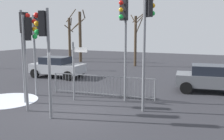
% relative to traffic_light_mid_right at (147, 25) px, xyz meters
% --- Properties ---
extents(ground_plane, '(60.00, 60.00, 0.00)m').
position_rel_traffic_light_mid_right_xyz_m(ground_plane, '(-2.70, -1.53, -3.52)').
color(ground_plane, '#2D2D33').
extents(traffic_light_mid_right, '(0.42, 0.51, 4.82)m').
position_rel_traffic_light_mid_right_xyz_m(traffic_light_mid_right, '(0.00, 0.00, 0.00)').
color(traffic_light_mid_right, slate).
rests_on(traffic_light_mid_right, ground).
extents(traffic_light_foreground_left, '(0.38, 0.54, 4.06)m').
position_rel_traffic_light_mid_right_xyz_m(traffic_light_foreground_left, '(-5.94, 0.21, -0.54)').
color(traffic_light_foreground_left, slate).
rests_on(traffic_light_foreground_left, ground).
extents(traffic_light_foreground_right, '(0.57, 0.33, 4.19)m').
position_rel_traffic_light_mid_right_xyz_m(traffic_light_foreground_right, '(-5.23, -1.24, -0.46)').
color(traffic_light_foreground_right, slate).
rests_on(traffic_light_foreground_right, ground).
extents(traffic_light_rear_right, '(0.56, 0.37, 4.08)m').
position_rel_traffic_light_mid_right_xyz_m(traffic_light_rear_right, '(-3.08, -2.47, -0.53)').
color(traffic_light_rear_right, slate).
rests_on(traffic_light_rear_right, ground).
extents(traffic_light_mid_left, '(0.47, 0.47, 3.90)m').
position_rel_traffic_light_mid_right_xyz_m(traffic_light_mid_left, '(-4.29, -2.01, -0.66)').
color(traffic_light_mid_left, slate).
rests_on(traffic_light_mid_left, ground).
extents(traffic_light_rear_left, '(0.35, 0.57, 4.74)m').
position_rel_traffic_light_mid_right_xyz_m(traffic_light_rear_left, '(-1.34, 0.86, -0.05)').
color(traffic_light_rear_left, slate).
rests_on(traffic_light_rear_left, ground).
extents(direction_sign_post, '(0.79, 0.09, 2.77)m').
position_rel_traffic_light_mid_right_xyz_m(direction_sign_post, '(-3.53, 0.12, -1.96)').
color(direction_sign_post, slate).
rests_on(direction_sign_post, ground).
extents(pedestrian_guard_railing, '(5.41, 0.63, 1.07)m').
position_rel_traffic_light_mid_right_xyz_m(pedestrian_guard_railing, '(-2.72, 1.30, -2.97)').
color(pedestrian_guard_railing, slate).
rests_on(pedestrian_guard_railing, ground).
extents(car_grey_far, '(4.01, 2.39, 1.47)m').
position_rel_traffic_light_mid_right_xyz_m(car_grey_far, '(2.24, 4.66, -2.76)').
color(car_grey_far, slate).
rests_on(car_grey_far, ground).
extents(car_silver_mid, '(3.91, 2.15, 1.47)m').
position_rel_traffic_light_mid_right_xyz_m(car_silver_mid, '(-8.15, 4.77, -2.76)').
color(car_silver_mid, '#B2B5BA').
rests_on(car_silver_mid, ground).
extents(bare_tree_left, '(1.53, 1.54, 5.98)m').
position_rel_traffic_light_mid_right_xyz_m(bare_tree_left, '(-14.76, 15.94, -0.88)').
color(bare_tree_left, '#473828').
rests_on(bare_tree_left, ground).
extents(bare_tree_centre, '(1.33, 1.20, 5.05)m').
position_rel_traffic_light_mid_right_xyz_m(bare_tree_centre, '(-5.06, 12.71, -0.94)').
color(bare_tree_centre, '#473828').
rests_on(bare_tree_centre, ground).
extents(bare_tree_right, '(1.52, 1.45, 5.54)m').
position_rel_traffic_light_mid_right_xyz_m(bare_tree_right, '(-11.72, 13.52, -0.70)').
color(bare_tree_right, '#473828').
rests_on(bare_tree_right, ground).
extents(snow_patch_kerb, '(2.93, 2.93, 0.01)m').
position_rel_traffic_light_mid_right_xyz_m(snow_patch_kerb, '(-6.46, -1.37, -3.52)').
color(snow_patch_kerb, silver).
rests_on(snow_patch_kerb, ground).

